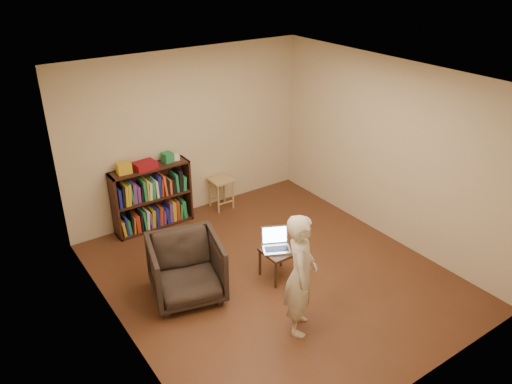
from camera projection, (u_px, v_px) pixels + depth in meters
floor at (274, 275)px, 6.59m from camera, size 4.50×4.50×0.00m
ceiling at (277, 80)px, 5.43m from camera, size 4.50×4.50×0.00m
wall_back at (188, 134)px, 7.67m from camera, size 4.00×0.00×4.00m
wall_left at (115, 236)px, 4.99m from camera, size 0.00×4.50×4.50m
wall_right at (389, 152)px, 7.03m from camera, size 0.00×4.50×4.50m
bookshelf at (152, 200)px, 7.56m from camera, size 1.20×0.30×1.00m
box_yellow at (124, 168)px, 7.06m from camera, size 0.20×0.15×0.16m
red_cloth at (145, 165)px, 7.21m from camera, size 0.34×0.26×0.11m
box_green at (167, 157)px, 7.43m from camera, size 0.17×0.17×0.15m
box_white at (175, 157)px, 7.51m from camera, size 0.12×0.12×0.09m
stool at (221, 184)px, 8.12m from camera, size 0.35×0.35×0.51m
armchair at (186, 269)px, 6.05m from camera, size 1.03×1.05×0.78m
side_table at (279, 255)px, 6.42m from camera, size 0.40×0.40×0.41m
laptop at (276, 244)px, 6.41m from camera, size 0.45×0.43×0.26m
person at (301, 275)px, 5.37m from camera, size 0.61×0.63×1.45m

